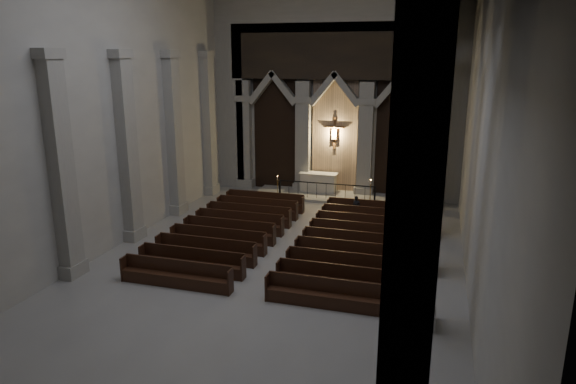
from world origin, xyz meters
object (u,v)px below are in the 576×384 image
object	(u,v)px
pews	(289,240)
candle_stand_right	(370,201)
worshipper	(356,207)
altar_rail	(326,189)
altar	(318,182)
candle_stand_left	(278,191)

from	to	relation	value
pews	candle_stand_right	bearing A→B (deg)	68.29
candle_stand_right	worshipper	bearing A→B (deg)	-106.29
altar_rail	worshipper	size ratio (longest dim) A/B	4.91
altar	altar_rail	distance (m)	1.62
candle_stand_right	pews	xyz separation A→B (m)	(-2.52, -6.33, -0.14)
worshipper	candle_stand_right	bearing A→B (deg)	83.59
pews	altar	bearing A→B (deg)	95.04
altar	candle_stand_left	size ratio (longest dim) A/B	1.74
worshipper	altar_rail	bearing A→B (deg)	139.47
candle_stand_left	candle_stand_right	world-z (taller)	candle_stand_right
worshipper	candle_stand_left	bearing A→B (deg)	162.29
altar	pews	distance (m)	8.69
candle_stand_left	candle_stand_right	xyz separation A→B (m)	(5.34, -0.95, 0.11)
altar	worshipper	distance (m)	4.82
altar	candle_stand_right	bearing A→B (deg)	-35.16
altar	pews	world-z (taller)	altar
candle_stand_left	pews	size ratio (longest dim) A/B	0.12
worshipper	pews	bearing A→B (deg)	-103.58
candle_stand_left	pews	distance (m)	7.81
altar	candle_stand_right	distance (m)	4.02
candle_stand_right	pews	distance (m)	6.82
candle_stand_left	candle_stand_right	distance (m)	5.42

